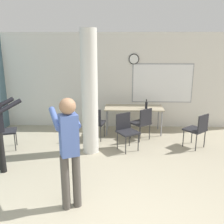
{
  "coord_description": "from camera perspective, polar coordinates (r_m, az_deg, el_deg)",
  "views": [
    {
      "loc": [
        0.03,
        -2.39,
        2.46
      ],
      "look_at": [
        -0.14,
        2.87,
        1.03
      ],
      "focal_mm": 40.0,
      "sensor_mm": 36.0,
      "label": 1
    }
  ],
  "objects": [
    {
      "name": "bottle_on_table",
      "position": [
        6.92,
        7.84,
        1.58
      ],
      "size": [
        0.07,
        0.07,
        0.27
      ],
      "color": "black",
      "rests_on": "folding_table"
    },
    {
      "name": "chair_mid_room",
      "position": [
        6.37,
        18.97,
        -3.5
      ],
      "size": [
        0.62,
        0.62,
        0.87
      ],
      "color": "#232328",
      "rests_on": "ground_plane"
    },
    {
      "name": "person_playing_front",
      "position": [
        3.76,
        -9.83,
        -7.5
      ],
      "size": [
        0.57,
        0.7,
        1.74
      ],
      "color": "#514C47",
      "rests_on": "ground_plane"
    },
    {
      "name": "folding_table",
      "position": [
        7.09,
        4.99,
        0.73
      ],
      "size": [
        1.63,
        0.72,
        0.75
      ],
      "color": "tan",
      "rests_on": "ground_plane"
    },
    {
      "name": "chair_table_left",
      "position": [
        6.55,
        -3.89,
        -2.17
      ],
      "size": [
        0.52,
        0.52,
        0.87
      ],
      "color": "#232328",
      "rests_on": "ground_plane"
    },
    {
      "name": "support_pillar",
      "position": [
        5.62,
        -5.14,
        4.25
      ],
      "size": [
        0.37,
        0.37,
        2.8
      ],
      "color": "silver",
      "rests_on": "ground_plane"
    },
    {
      "name": "wall_back",
      "position": [
        7.53,
        1.8,
        7.08
      ],
      "size": [
        8.0,
        0.15,
        2.8
      ],
      "color": "silver",
      "rests_on": "ground_plane"
    },
    {
      "name": "chair_table_right",
      "position": [
        6.59,
        6.9,
        -2.15
      ],
      "size": [
        0.62,
        0.62,
        0.87
      ],
      "color": "#232328",
      "rests_on": "ground_plane"
    },
    {
      "name": "chair_by_left_wall",
      "position": [
        6.49,
        -23.62,
        -3.6
      ],
      "size": [
        0.55,
        0.55,
        0.87
      ],
      "color": "#232328",
      "rests_on": "ground_plane"
    },
    {
      "name": "chair_table_front",
      "position": [
        5.97,
        3.26,
        -3.9
      ],
      "size": [
        0.61,
        0.61,
        0.87
      ],
      "color": "#232328",
      "rests_on": "ground_plane"
    }
  ]
}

